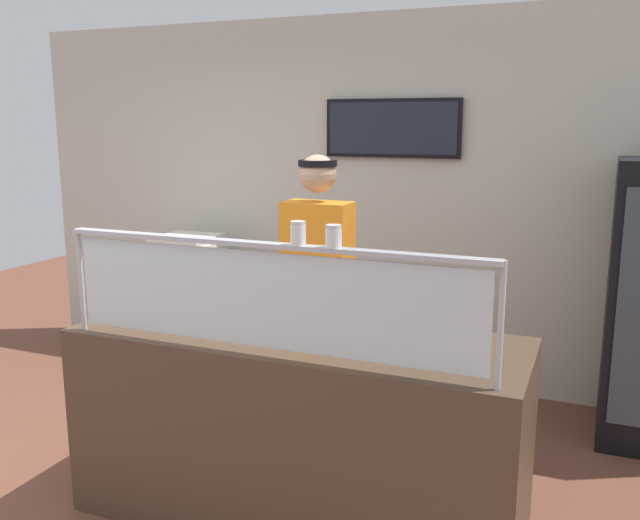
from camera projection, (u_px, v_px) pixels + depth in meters
ground_plane at (342, 461)px, 3.96m from camera, size 12.00×12.00×0.00m
shop_rear_unit at (412, 202)px, 4.98m from camera, size 6.56×0.13×2.70m
serving_counter at (297, 428)px, 3.31m from camera, size 2.16×0.78×0.95m
sneeze_guard at (264, 286)px, 2.86m from camera, size 1.98×0.06×0.50m
pizza_tray at (259, 318)px, 3.42m from camera, size 0.41×0.41×0.04m
pizza_server at (249, 314)px, 3.41m from camera, size 0.15×0.29×0.01m
parmesan_shaker at (298, 235)px, 2.75m from camera, size 0.06×0.06×0.10m
pepper_flake_shaker at (334, 238)px, 2.69m from camera, size 0.07×0.07×0.09m
worker_figure at (318, 289)px, 3.86m from camera, size 0.41×0.50×1.76m
prep_shelf at (191, 312)px, 5.33m from camera, size 0.70×0.55×0.94m
pizza_box_stack at (187, 245)px, 5.23m from camera, size 0.48×0.47×0.14m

